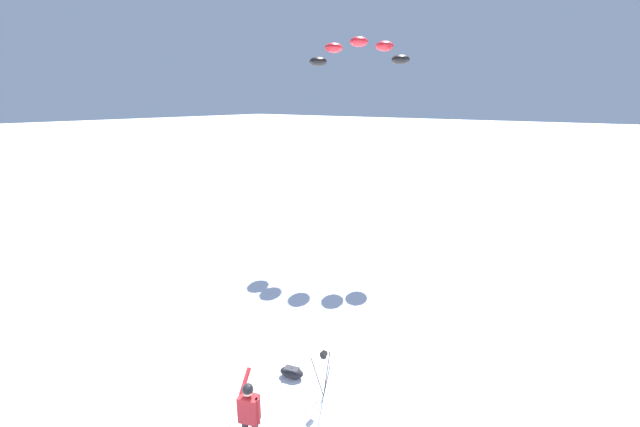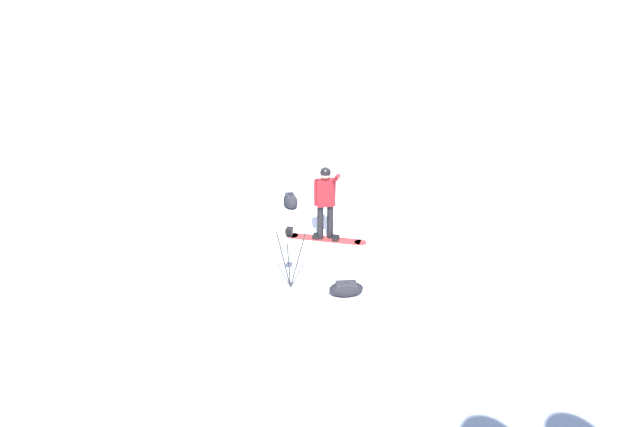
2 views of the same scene
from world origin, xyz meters
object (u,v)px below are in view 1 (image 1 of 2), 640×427
gear_bag_small (292,372)px  traction_kite (359,51)px  camera_tripod (324,365)px  snowboarder (249,412)px

gear_bag_small → traction_kite: bearing=113.7°
traction_kite → gear_bag_small: size_ratio=6.71×
camera_tripod → snowboarder: bearing=-96.4°
camera_tripod → gear_bag_small: 1.34m
snowboarder → gear_bag_small: snowboarder is taller
snowboarder → gear_bag_small: (-0.85, 2.27, -0.88)m
snowboarder → camera_tripod: 2.22m
camera_tripod → gear_bag_small: camera_tripod is taller
camera_tripod → gear_bag_small: size_ratio=1.77×
traction_kite → camera_tripod: size_ratio=3.80×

